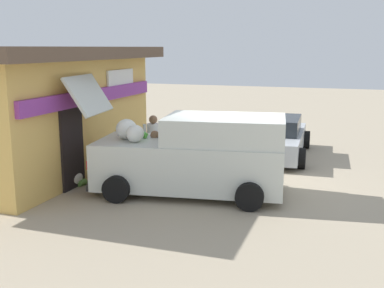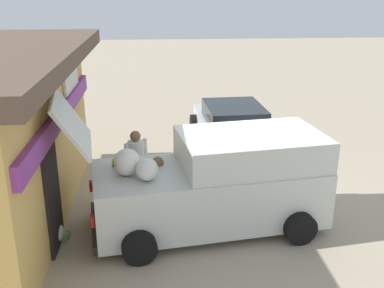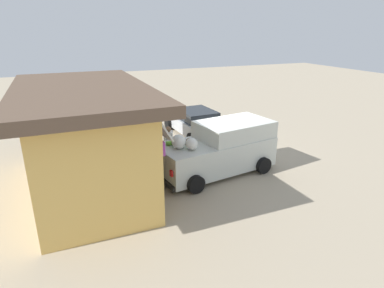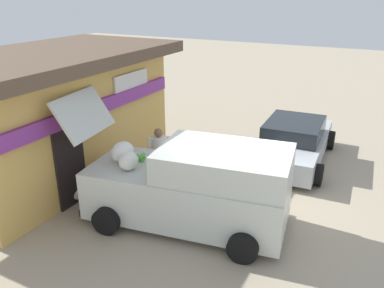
# 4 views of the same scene
# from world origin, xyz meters

# --- Properties ---
(ground_plane) EXTENTS (60.00, 60.00, 0.00)m
(ground_plane) POSITION_xyz_m (0.00, 0.00, 0.00)
(ground_plane) COLOR tan
(delivery_van) EXTENTS (2.71, 5.13, 2.75)m
(delivery_van) POSITION_xyz_m (-1.04, 0.84, 0.93)
(delivery_van) COLOR silver
(delivery_van) RESTS_ON ground_plane
(parked_sedan) EXTENTS (4.28, 2.34, 1.24)m
(parked_sedan) POSITION_xyz_m (3.48, -0.21, 0.59)
(parked_sedan) COLOR #B2B7BC
(parked_sedan) RESTS_ON ground_plane
(vendor_standing) EXTENTS (0.48, 0.48, 1.64)m
(vendor_standing) POSITION_xyz_m (0.08, 2.43, 0.95)
(vendor_standing) COLOR navy
(vendor_standing) RESTS_ON ground_plane
(customer_bending) EXTENTS (0.71, 0.74, 1.41)m
(customer_bending) POSITION_xyz_m (-1.05, 2.24, 0.87)
(customer_bending) COLOR navy
(customer_bending) RESTS_ON ground_plane
(unloaded_banana_pile) EXTENTS (0.89, 0.63, 0.40)m
(unloaded_banana_pile) POSITION_xyz_m (-1.51, 3.96, 0.18)
(unloaded_banana_pile) COLOR silver
(unloaded_banana_pile) RESTS_ON ground_plane
(paint_bucket) EXTENTS (0.33, 0.33, 0.31)m
(paint_bucket) POSITION_xyz_m (2.10, 2.77, 0.15)
(paint_bucket) COLOR #BF3F33
(paint_bucket) RESTS_ON ground_plane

